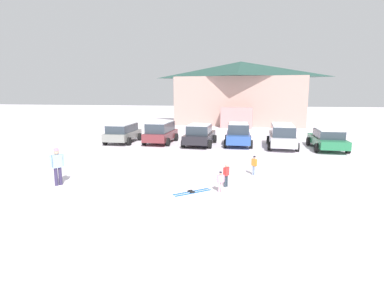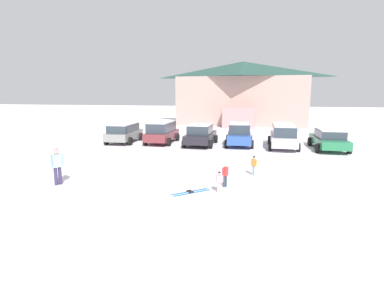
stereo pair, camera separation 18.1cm
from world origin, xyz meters
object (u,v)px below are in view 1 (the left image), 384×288
at_px(ski_lodge, 240,93).
at_px(skier_child_in_orange_jacket, 254,164).
at_px(parked_silver_wagon, 282,135).
at_px(skier_adult_in_blue_parka, 57,165).
at_px(parked_grey_wagon, 123,132).
at_px(skier_child_in_pink_snowsuit, 220,181).
at_px(parked_green_coupe, 327,139).
at_px(skier_child_in_red_jacket, 226,174).
at_px(parked_maroon_van, 161,132).
at_px(parked_black_sedan, 200,135).
at_px(parked_blue_hatchback, 238,134).
at_px(pair_of_skis, 192,192).

height_order(ski_lodge, skier_child_in_orange_jacket, ski_lodge).
xyz_separation_m(parked_silver_wagon, skier_adult_in_blue_parka, (-10.96, -11.32, 0.00)).
relative_size(parked_grey_wagon, skier_child_in_pink_snowsuit, 4.52).
height_order(ski_lodge, skier_adult_in_blue_parka, ski_lodge).
bearing_deg(parked_green_coupe, skier_child_in_pink_snowsuit, -122.44).
bearing_deg(parked_grey_wagon, skier_child_in_red_jacket, -48.65).
distance_m(parked_maroon_van, skier_child_in_orange_jacket, 11.18).
xyz_separation_m(parked_maroon_van, parked_silver_wagon, (9.50, -0.36, 0.00)).
xyz_separation_m(parked_green_coupe, skier_child_in_orange_jacket, (-5.45, -7.96, -0.22)).
distance_m(ski_lodge, parked_black_sedan, 17.83).
bearing_deg(parked_silver_wagon, parked_blue_hatchback, 174.61).
relative_size(parked_green_coupe, skier_child_in_red_jacket, 4.38).
xyz_separation_m(ski_lodge, skier_child_in_red_jacket, (-0.12, -27.51, -3.46)).
bearing_deg(parked_maroon_van, skier_child_in_red_jacket, -60.78).
bearing_deg(pair_of_skis, skier_child_in_orange_jacket, 50.04).
height_order(parked_blue_hatchback, parked_green_coupe, parked_blue_hatchback).
distance_m(parked_black_sedan, skier_adult_in_blue_parka, 12.20).
bearing_deg(parked_maroon_van, pair_of_skis, -68.43).
bearing_deg(skier_child_in_red_jacket, parked_green_coupe, 56.23).
height_order(ski_lodge, parked_maroon_van, ski_lodge).
relative_size(parked_grey_wagon, pair_of_skis, 2.69).
distance_m(skier_child_in_red_jacket, skier_adult_in_blue_parka, 7.48).
bearing_deg(parked_grey_wagon, parked_silver_wagon, -0.31).
relative_size(parked_black_sedan, skier_child_in_red_jacket, 4.15).
relative_size(ski_lodge, skier_child_in_red_jacket, 15.96).
xyz_separation_m(skier_child_in_orange_jacket, pair_of_skis, (-2.61, -3.11, -0.54)).
distance_m(parked_blue_hatchback, skier_child_in_pink_snowsuit, 11.40).
relative_size(ski_lodge, skier_adult_in_blue_parka, 10.02).
distance_m(ski_lodge, parked_maroon_van, 18.21).
bearing_deg(skier_adult_in_blue_parka, parked_green_coupe, 38.17).
relative_size(ski_lodge, parked_blue_hatchback, 4.09).
distance_m(parked_grey_wagon, skier_child_in_orange_jacket, 13.25).
distance_m(skier_child_in_pink_snowsuit, pair_of_skis, 1.27).
xyz_separation_m(parked_grey_wagon, parked_maroon_van, (3.16, 0.29, 0.08)).
distance_m(parked_black_sedan, parked_green_coupe, 9.40).
distance_m(parked_grey_wagon, parked_black_sedan, 6.43).
bearing_deg(parked_black_sedan, parked_green_coupe, -0.88).
distance_m(parked_blue_hatchback, pair_of_skis, 11.74).
distance_m(ski_lodge, skier_child_in_pink_snowsuit, 28.54).
bearing_deg(ski_lodge, parked_blue_hatchback, -89.38).
height_order(parked_maroon_van, parked_black_sedan, parked_maroon_van).
bearing_deg(pair_of_skis, parked_maroon_van, 111.57).
xyz_separation_m(parked_green_coupe, pair_of_skis, (-8.06, -11.07, -0.75)).
height_order(parked_black_sedan, parked_green_coupe, parked_black_sedan).
bearing_deg(parked_green_coupe, parked_blue_hatchback, 175.34).
xyz_separation_m(parked_blue_hatchback, skier_adult_in_blue_parka, (-7.70, -11.62, 0.06)).
relative_size(parked_black_sedan, parked_green_coupe, 0.95).
bearing_deg(parked_green_coupe, skier_adult_in_blue_parka, -141.83).
height_order(parked_silver_wagon, parked_green_coupe, parked_silver_wagon).
distance_m(parked_green_coupe, skier_child_in_orange_jacket, 9.65).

